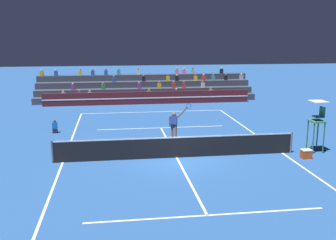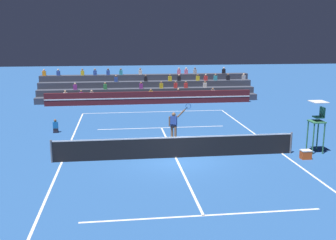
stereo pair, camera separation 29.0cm
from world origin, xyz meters
name	(u,v)px [view 1 (the left image)]	position (x,y,z in m)	size (l,w,h in m)	color
ground_plane	(177,158)	(0.00, 0.00, 0.00)	(120.00, 120.00, 0.00)	#285699
court_lines	(177,158)	(0.00, 0.00, 0.00)	(11.10, 23.90, 0.01)	white
tennis_net	(177,147)	(0.00, 0.00, 0.54)	(12.00, 0.10, 1.10)	slate
sponsor_banner_wall	(148,98)	(0.00, 15.54, 0.55)	(18.00, 0.26, 1.10)	#51191E
bleacher_stand	(145,90)	(0.00, 18.72, 0.84)	(20.07, 3.80, 2.83)	#383D4C
umpire_chair	(318,119)	(7.29, 0.00, 1.72)	(0.76, 0.84, 2.67)	#337047
ball_kid_courtside	(55,128)	(-6.66, 6.03, 0.33)	(0.30, 0.36, 0.84)	black
tennis_player	(174,125)	(0.33, 2.87, 0.98)	(1.25, 0.62, 2.32)	brown
tennis_ball	(190,141)	(1.21, 2.88, 0.03)	(0.07, 0.07, 0.07)	#C6DB33
equipment_cooler	(306,154)	(6.29, -0.99, 0.23)	(0.50, 0.38, 0.45)	#D84C19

